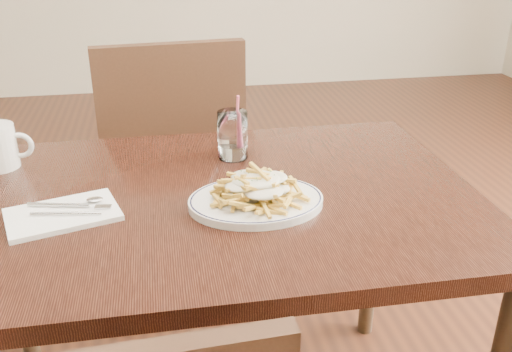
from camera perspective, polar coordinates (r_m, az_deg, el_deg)
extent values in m
cube|color=black|center=(1.29, -4.48, -2.65)|extent=(1.20, 0.80, 0.04)
cylinder|color=black|center=(1.84, -22.83, -9.28)|extent=(0.05, 0.05, 0.71)
cylinder|color=black|center=(1.90, 11.64, -6.55)|extent=(0.05, 0.05, 0.71)
cube|color=black|center=(2.07, -8.61, -0.03)|extent=(0.50, 0.50, 0.04)
cube|color=black|center=(1.78, -8.26, 5.18)|extent=(0.46, 0.09, 0.50)
cylinder|color=black|center=(2.38, -4.24, -2.93)|extent=(0.04, 0.04, 0.44)
cylinder|color=black|center=(2.35, -13.59, -4.04)|extent=(0.04, 0.04, 0.44)
cylinder|color=black|center=(2.05, -2.01, -7.80)|extent=(0.04, 0.04, 0.44)
cylinder|color=black|center=(2.01, -12.96, -9.21)|extent=(0.04, 0.04, 0.44)
torus|color=black|center=(1.23, 0.00, -2.35)|extent=(0.32, 0.32, 0.01)
ellipsoid|color=#EFE6CE|center=(1.20, 0.00, -0.26)|extent=(0.15, 0.12, 0.02)
cube|color=white|center=(1.25, -18.78, -3.66)|extent=(0.25, 0.20, 0.01)
cylinder|color=white|center=(1.45, -2.36, 4.11)|extent=(0.08, 0.08, 0.12)
cylinder|color=white|center=(1.47, -2.33, 2.58)|extent=(0.07, 0.07, 0.04)
cylinder|color=#EB5977|center=(1.45, -1.94, 5.17)|extent=(0.01, 0.04, 0.16)
torus|color=silver|center=(1.52, -22.54, 2.83)|extent=(0.07, 0.01, 0.07)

